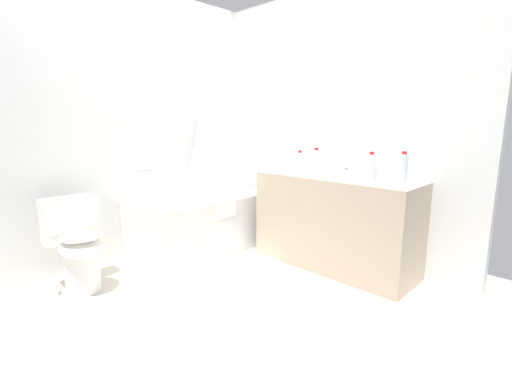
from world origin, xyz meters
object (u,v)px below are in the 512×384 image
(toilet, at_px, (77,244))
(drinking_glass_1, at_px, (376,173))
(water_bottle_0, at_px, (316,161))
(toilet_paper_roll, at_px, (50,289))
(water_bottle_1, at_px, (300,162))
(sink_basin, at_px, (334,174))
(drinking_glass_2, at_px, (382,177))
(drinking_glass_3, at_px, (288,167))
(bathtub, at_px, (206,220))
(bath_mat, at_px, (245,263))
(water_bottle_2, at_px, (403,169))
(water_bottle_3, at_px, (371,167))
(drinking_glass_0, at_px, (292,165))
(sink_faucet, at_px, (346,171))

(toilet, bearing_deg, drinking_glass_1, 52.69)
(water_bottle_0, bearing_deg, toilet_paper_roll, 154.39)
(toilet, relative_size, water_bottle_1, 3.61)
(sink_basin, bearing_deg, water_bottle_0, 70.88)
(toilet, distance_m, toilet_paper_roll, 0.38)
(drinking_glass_2, bearing_deg, toilet_paper_roll, 141.25)
(drinking_glass_1, xyz_separation_m, drinking_glass_3, (-0.10, 0.85, -0.01))
(bathtub, height_order, bath_mat, bathtub)
(drinking_glass_1, bearing_deg, water_bottle_2, -105.62)
(toilet, height_order, water_bottle_2, water_bottle_2)
(drinking_glass_3, relative_size, bath_mat, 0.15)
(water_bottle_1, relative_size, toilet_paper_roll, 1.81)
(water_bottle_3, bearing_deg, toilet_paper_roll, 142.24)
(bathtub, bearing_deg, toilet_paper_roll, 179.38)
(water_bottle_2, bearing_deg, drinking_glass_1, 74.38)
(toilet, bearing_deg, bathtub, 92.76)
(drinking_glass_0, bearing_deg, bath_mat, 175.33)
(toilet, relative_size, water_bottle_2, 2.90)
(toilet, relative_size, drinking_glass_1, 6.97)
(water_bottle_0, xyz_separation_m, bath_mat, (-0.56, 0.36, -0.93))
(bathtub, height_order, drinking_glass_0, bathtub)
(bathtub, distance_m, toilet_paper_roll, 1.49)
(water_bottle_0, distance_m, drinking_glass_1, 0.57)
(toilet, distance_m, bath_mat, 1.42)
(water_bottle_3, distance_m, drinking_glass_0, 0.88)
(drinking_glass_2, bearing_deg, water_bottle_1, 89.60)
(bathtub, bearing_deg, sink_faucet, -60.69)
(drinking_glass_0, relative_size, drinking_glass_3, 1.09)
(drinking_glass_3, height_order, toilet_paper_roll, drinking_glass_3)
(bathtub, height_order, toilet, bathtub)
(drinking_glass_2, relative_size, toilet_paper_roll, 0.72)
(water_bottle_3, relative_size, drinking_glass_0, 2.69)
(water_bottle_2, height_order, water_bottle_3, water_bottle_2)
(toilet, height_order, sink_faucet, sink_faucet)
(drinking_glass_3, xyz_separation_m, toilet_paper_roll, (-1.97, 0.68, -0.81))
(water_bottle_2, xyz_separation_m, toilet_paper_roll, (-1.99, 1.78, -0.89))
(drinking_glass_2, bearing_deg, water_bottle_3, 113.18)
(sink_basin, xyz_separation_m, drinking_glass_1, (0.12, -0.32, 0.03))
(drinking_glass_0, relative_size, toilet_paper_roll, 0.78)
(drinking_glass_3, bearing_deg, bathtub, 126.36)
(sink_basin, height_order, drinking_glass_2, drinking_glass_2)
(drinking_glass_2, distance_m, toilet_paper_roll, 2.70)
(sink_faucet, distance_m, water_bottle_0, 0.28)
(sink_faucet, bearing_deg, drinking_glass_2, -108.49)
(toilet, bearing_deg, water_bottle_0, 64.45)
(toilet, height_order, water_bottle_0, water_bottle_0)
(sink_basin, height_order, water_bottle_1, water_bottle_1)
(sink_basin, xyz_separation_m, bath_mat, (-0.48, 0.60, -0.84))
(toilet_paper_roll, bearing_deg, sink_basin, -31.99)
(bathtub, xyz_separation_m, drinking_glass_1, (0.59, -1.52, 0.58))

